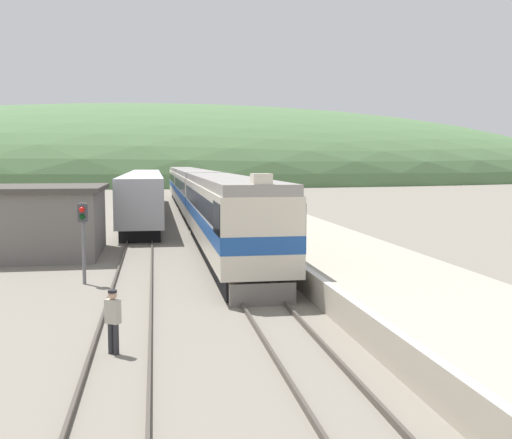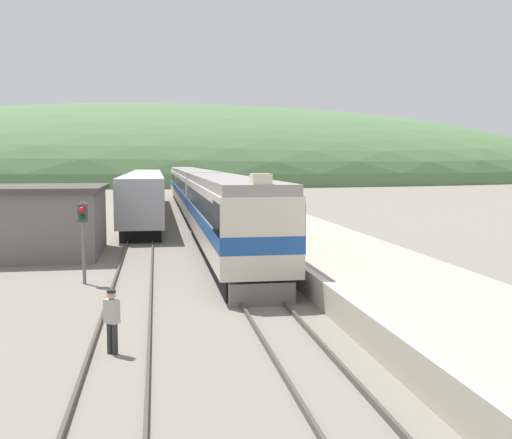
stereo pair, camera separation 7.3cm
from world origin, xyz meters
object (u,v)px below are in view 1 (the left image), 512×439
at_px(signal_post_siding, 83,225).
at_px(track_worker, 113,318).
at_px(carriage_third, 184,183).
at_px(carriage_second, 196,192).
at_px(siding_train, 144,193).
at_px(express_train_lead_car, 226,213).

xyz_separation_m(signal_post_siding, track_worker, (1.70, -8.96, -1.41)).
distance_m(carriage_third, signal_post_siding, 49.33).
xyz_separation_m(carriage_second, track_worker, (-4.58, -36.63, -1.28)).
bearing_deg(carriage_third, track_worker, -94.53).
relative_size(carriage_second, track_worker, 12.55).
bearing_deg(signal_post_siding, siding_train, 86.52).
bearing_deg(track_worker, express_train_lead_car, 72.61).
bearing_deg(express_train_lead_car, signal_post_siding, -137.89).
height_order(siding_train, track_worker, siding_train).
relative_size(express_train_lead_car, track_worker, 13.15).
bearing_deg(siding_train, track_worker, -90.24).
bearing_deg(siding_train, express_train_lead_car, -79.98).
height_order(express_train_lead_car, signal_post_siding, express_train_lead_car).
bearing_deg(carriage_second, carriage_third, 90.00).
bearing_deg(signal_post_siding, carriage_third, 82.68).
bearing_deg(siding_train, carriage_second, -34.23).
bearing_deg(express_train_lead_car, carriage_second, 90.00).
relative_size(carriage_third, signal_post_siding, 6.34).
distance_m(carriage_second, signal_post_siding, 28.37).
height_order(carriage_second, carriage_third, same).
bearing_deg(signal_post_siding, carriage_second, 77.21).
distance_m(express_train_lead_car, signal_post_siding, 8.47).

